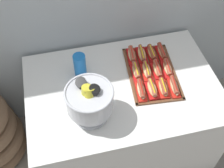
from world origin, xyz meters
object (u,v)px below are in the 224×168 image
at_px(serving_tray, 151,73).
at_px(hot_dog_3, 174,86).
at_px(hot_dog_8, 132,55).
at_px(hot_dog_9, 142,54).
at_px(cup_stack, 80,65).
at_px(hot_dog_2, 163,88).
at_px(hot_dog_4, 136,72).
at_px(hot_dog_11, 162,52).
at_px(hot_dog_5, 147,71).
at_px(hot_dog_1, 152,89).
at_px(hot_dog_0, 141,90).
at_px(buffet_table, 122,116).
at_px(hot_dog_10, 152,53).
at_px(hot_dog_7, 168,69).
at_px(punch_bowl, 89,99).
at_px(hot_dog_6, 157,70).

xyz_separation_m(serving_tray, hot_dog_3, (0.10, -0.17, 0.03)).
distance_m(hot_dog_8, hot_dog_9, 0.08).
relative_size(hot_dog_9, cup_stack, 1.02).
xyz_separation_m(hot_dog_2, hot_dog_3, (0.07, -0.01, 0.00)).
height_order(hot_dog_4, cup_stack, cup_stack).
bearing_deg(cup_stack, hot_dog_11, 3.98).
relative_size(hot_dog_5, hot_dog_9, 0.97).
distance_m(hot_dog_1, hot_dog_5, 0.17).
distance_m(hot_dog_0, hot_dog_2, 0.15).
height_order(buffet_table, hot_dog_10, hot_dog_10).
height_order(hot_dog_7, cup_stack, cup_stack).
height_order(hot_dog_1, hot_dog_3, same).
relative_size(hot_dog_0, punch_bowl, 0.59).
distance_m(buffet_table, hot_dog_6, 0.49).
height_order(hot_dog_11, cup_stack, cup_stack).
xyz_separation_m(hot_dog_6, hot_dog_11, (0.09, 0.16, 0.00)).
xyz_separation_m(hot_dog_6, hot_dog_7, (0.07, -0.01, -0.00)).
bearing_deg(serving_tray, hot_dog_2, -82.33).
bearing_deg(hot_dog_10, serving_tray, -107.94).
xyz_separation_m(buffet_table, hot_dog_5, (0.19, 0.07, 0.41)).
distance_m(hot_dog_0, hot_dog_10, 0.36).
bearing_deg(punch_bowl, hot_dog_0, 14.58).
bearing_deg(cup_stack, hot_dog_4, -15.18).
height_order(hot_dog_6, hot_dog_7, same).
height_order(hot_dog_3, punch_bowl, punch_bowl).
xyz_separation_m(serving_tray, hot_dog_9, (-0.02, 0.17, 0.03)).
bearing_deg(hot_dog_5, hot_dog_9, 84.86).
bearing_deg(hot_dog_0, serving_tray, 50.58).
height_order(hot_dog_7, hot_dog_11, hot_dog_11).
relative_size(buffet_table, hot_dog_0, 7.65).
distance_m(hot_dog_0, hot_dog_8, 0.33).
bearing_deg(hot_dog_6, hot_dog_1, -119.58).
bearing_deg(hot_dog_9, hot_dog_0, -107.94).
xyz_separation_m(hot_dog_2, hot_dog_4, (-0.13, 0.18, 0.00)).
relative_size(hot_dog_7, hot_dog_11, 0.97).
height_order(hot_dog_0, hot_dog_5, hot_dog_0).
bearing_deg(serving_tray, punch_bowl, -152.91).
height_order(hot_dog_2, cup_stack, cup_stack).
bearing_deg(punch_bowl, hot_dog_5, 29.33).
xyz_separation_m(hot_dog_0, punch_bowl, (-0.36, -0.09, 0.13)).
relative_size(buffet_table, hot_dog_3, 7.50).
bearing_deg(hot_dog_9, hot_dog_4, -119.58).
xyz_separation_m(hot_dog_9, cup_stack, (-0.46, -0.06, 0.06)).
xyz_separation_m(hot_dog_2, hot_dog_9, (-0.05, 0.34, -0.00)).
relative_size(hot_dog_2, cup_stack, 0.92).
relative_size(hot_dog_0, hot_dog_8, 0.99).
bearing_deg(hot_dog_7, hot_dog_9, 127.14).
distance_m(hot_dog_7, punch_bowl, 0.65).
relative_size(hot_dog_6, hot_dog_9, 0.90).
bearing_deg(hot_dog_1, hot_dog_10, 72.06).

